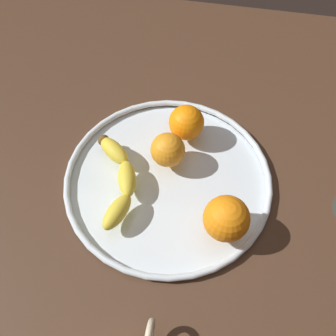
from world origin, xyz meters
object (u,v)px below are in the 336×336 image
Objects in this scene: orange_center at (226,219)px; orange_back_left at (168,150)px; orange_front_left at (186,123)px; banana at (119,178)px; fruit_bowl at (168,179)px.

orange_center is 1.21× the size of orange_back_left.
orange_front_left reaches higher than orange_back_left.
banana is 10.60cm from orange_back_left.
orange_back_left is (-7.00, 2.46, -0.23)cm from orange_front_left.
fruit_bowl is 11.82cm from orange_front_left.
orange_back_left reaches higher than banana.
orange_front_left is at bearing -54.12° from banana.
orange_center is at bearing -127.27° from fruit_bowl.
orange_front_left is at bearing 26.61° from orange_center.
orange_center is at bearing -153.39° from orange_front_left.
orange_center is (-5.87, -20.29, 2.33)cm from banana.
orange_center reaches higher than fruit_bowl.
orange_center reaches higher than orange_back_left.
orange_center is at bearing -135.76° from orange_back_left.
banana is at bearing 130.03° from orange_back_left.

